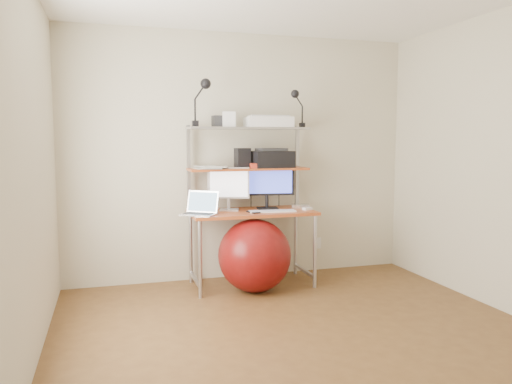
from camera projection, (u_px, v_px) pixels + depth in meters
room at (310, 166)px, 3.43m from camera, size 3.60×3.60×3.60m
computer_desk at (250, 188)px, 4.89m from camera, size 1.20×0.60×1.57m
wall_outlet at (317, 243)px, 5.47m from camera, size 0.08×0.01×0.12m
monitor_silver at (229, 186)px, 4.86m from camera, size 0.40×0.19×0.45m
monitor_black at (267, 181)px, 4.96m from camera, size 0.55×0.18×0.55m
laptop at (201, 210)px, 4.61m from camera, size 0.39×0.38×0.27m
keyboard at (272, 211)px, 4.78m from camera, size 0.46×0.17×0.01m
mouse at (307, 209)px, 4.91m from camera, size 0.10×0.08×0.02m
mac_mini at (300, 206)px, 5.08m from camera, size 0.23×0.23×0.03m
phone at (253, 212)px, 4.72m from camera, size 0.11×0.16×0.01m
printer at (271, 159)px, 4.99m from camera, size 0.43×0.31×0.19m
nas_cube at (242, 158)px, 4.91m from camera, size 0.14×0.14×0.20m
red_box at (259, 166)px, 4.88m from camera, size 0.18×0.12×0.05m
scanner at (268, 122)px, 4.92m from camera, size 0.46×0.31×0.12m
box_white at (229, 119)px, 4.80m from camera, size 0.14×0.13×0.14m
box_grey at (218, 121)px, 4.84m from camera, size 0.12×0.12×0.11m
clip_lamp_left at (203, 91)px, 4.62m from camera, size 0.18×0.10×0.44m
clip_lamp_right at (297, 100)px, 4.92m from camera, size 0.15×0.08×0.37m
exercise_ball at (255, 255)px, 4.69m from camera, size 0.69×0.69×0.69m
paper_stack at (210, 167)px, 4.82m from camera, size 0.37×0.41×0.02m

